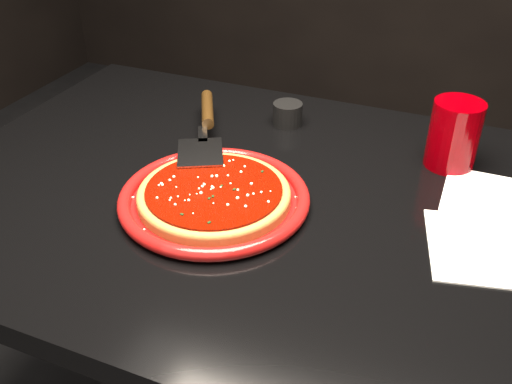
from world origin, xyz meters
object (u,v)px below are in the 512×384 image
(table, at_px, (273,350))
(plate, at_px, (214,198))
(pizza_server, at_px, (205,127))
(cup, at_px, (454,135))
(ramekin, at_px, (288,114))

(table, relative_size, plate, 3.90)
(table, bearing_deg, plate, -142.86)
(pizza_server, distance_m, cup, 0.45)
(plate, height_order, ramekin, ramekin)
(plate, xyz_separation_m, ramekin, (0.01, 0.31, 0.01))
(cup, bearing_deg, ramekin, 172.64)
(table, relative_size, cup, 9.90)
(plate, relative_size, ramekin, 5.19)
(cup, height_order, ramekin, cup)
(ramekin, bearing_deg, plate, -91.87)
(table, relative_size, pizza_server, 3.61)
(plate, bearing_deg, table, 37.14)
(ramekin, bearing_deg, pizza_server, -127.51)
(table, bearing_deg, ramekin, 106.14)
(table, bearing_deg, pizza_server, 149.80)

